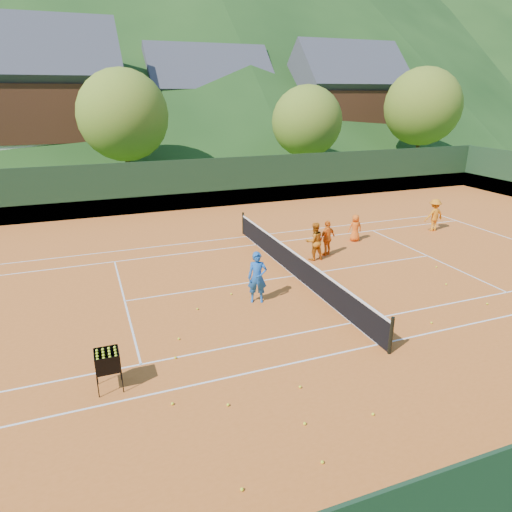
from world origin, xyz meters
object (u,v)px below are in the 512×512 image
object	(u,v)px
student_c	(355,228)
chalet_mid	(208,110)
tennis_net	(295,264)
ball_hopper	(107,361)
coach	(257,277)
student_b	(327,238)
chalet_left	(38,106)
student_a	(314,241)
chalet_right	(344,107)
student_d	(434,215)

from	to	relation	value
student_c	chalet_mid	bearing A→B (deg)	-80.70
tennis_net	ball_hopper	bearing A→B (deg)	-145.90
coach	chalet_mid	distance (m)	36.80
chalet_mid	student_b	bearing A→B (deg)	-96.46
student_b	chalet_left	bearing A→B (deg)	-86.97
student_b	chalet_left	world-z (taller)	chalet_left
tennis_net	coach	bearing A→B (deg)	-143.06
tennis_net	chalet_left	xyz separation A→B (m)	(-10.00, 30.00, 5.13)
tennis_net	ball_hopper	distance (m)	8.72
coach	student_a	world-z (taller)	coach
tennis_net	chalet_right	distance (m)	36.37
student_b	student_d	xyz separation A→B (m)	(6.94, 1.37, 0.05)
student_c	student_d	xyz separation A→B (m)	(4.70, 0.07, 0.18)
chalet_left	student_b	bearing A→B (deg)	-66.45
coach	student_d	distance (m)	12.39
ball_hopper	chalet_mid	distance (m)	41.29
tennis_net	chalet_right	size ratio (longest dim) A/B	1.01
coach	ball_hopper	distance (m)	5.99
chalet_left	chalet_right	size ratio (longest dim) A/B	1.16
coach	student_c	world-z (taller)	coach
coach	chalet_mid	xyz separation A→B (m)	(8.18, 35.64, 4.08)
coach	student_c	xyz separation A→B (m)	(6.76, 4.62, -0.24)
student_c	chalet_right	size ratio (longest dim) A/B	0.11
student_c	tennis_net	size ratio (longest dim) A/B	0.11
coach	chalet_right	world-z (taller)	chalet_right
student_c	student_a	bearing A→B (deg)	39.76
coach	chalet_mid	bearing A→B (deg)	97.85
student_d	chalet_left	bearing A→B (deg)	-55.99
student_d	chalet_mid	size ratio (longest dim) A/B	0.13
student_a	tennis_net	bearing A→B (deg)	40.94
student_a	chalet_right	size ratio (longest dim) A/B	0.14
chalet_left	chalet_mid	bearing A→B (deg)	14.04
coach	ball_hopper	bearing A→B (deg)	-126.41
student_d	chalet_mid	bearing A→B (deg)	-85.52
coach	student_d	world-z (taller)	coach
student_d	chalet_mid	xyz separation A→B (m)	(-3.29, 30.95, 4.15)
chalet_left	chalet_right	bearing A→B (deg)	0.00
student_c	ball_hopper	bearing A→B (deg)	45.62
student_a	chalet_left	size ratio (longest dim) A/B	0.12
student_d	chalet_right	xyz separation A→B (m)	(10.71, 26.95, 4.41)
student_c	tennis_net	xyz separation A→B (m)	(-4.58, -2.98, -0.15)
student_a	student_d	size ratio (longest dim) A/B	0.99
student_a	student_c	size ratio (longest dim) A/B	1.26
tennis_net	chalet_left	bearing A→B (deg)	108.43
student_a	chalet_mid	xyz separation A→B (m)	(4.45, 32.62, 4.15)
tennis_net	ball_hopper	xyz separation A→B (m)	(-7.22, -4.89, 0.25)
student_c	tennis_net	bearing A→B (deg)	44.97
ball_hopper	student_b	bearing A→B (deg)	34.51
tennis_net	chalet_right	world-z (taller)	chalet_right
tennis_net	chalet_left	size ratio (longest dim) A/B	0.87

